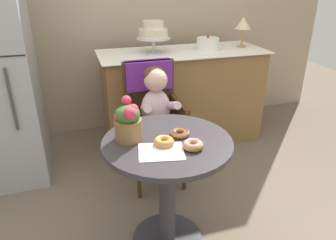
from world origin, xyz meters
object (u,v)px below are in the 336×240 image
at_px(donut_side, 164,141).
at_px(table_lamp, 243,24).
at_px(donut_front, 193,145).
at_px(seated_child, 157,106).
at_px(round_layer_cake, 208,44).
at_px(donut_mid, 180,132).
at_px(wicker_chair, 152,104).
at_px(cafe_table, 167,173).
at_px(flower_vase, 128,121).
at_px(tiered_cake_stand, 153,32).

relative_size(donut_side, table_lamp, 0.39).
bearing_deg(donut_front, seated_child, 89.83).
distance_m(seated_child, table_lamp, 1.34).
xyz_separation_m(round_layer_cake, table_lamp, (0.36, 0.01, 0.16)).
bearing_deg(table_lamp, donut_mid, -130.12).
xyz_separation_m(donut_mid, donut_side, (-0.12, -0.08, 0.00)).
xyz_separation_m(wicker_chair, table_lamp, (1.05, 0.55, 0.48)).
bearing_deg(cafe_table, seated_child, 80.10).
distance_m(cafe_table, donut_front, 0.28).
relative_size(seated_child, flower_vase, 3.03).
bearing_deg(donut_side, tiered_cake_stand, 77.41).
relative_size(seated_child, donut_side, 6.62).
height_order(seated_child, table_lamp, table_lamp).
bearing_deg(donut_front, donut_mid, 95.86).
height_order(donut_mid, table_lamp, table_lamp).
distance_m(wicker_chair, round_layer_cake, 0.93).
height_order(tiered_cake_stand, table_lamp, table_lamp).
bearing_deg(donut_side, round_layer_cake, 58.43).
xyz_separation_m(donut_front, donut_mid, (-0.02, 0.16, -0.00)).
distance_m(donut_mid, table_lamp, 1.70).
bearing_deg(donut_side, wicker_chair, 80.31).
xyz_separation_m(seated_child, donut_front, (-0.00, -0.72, 0.06)).
bearing_deg(cafe_table, donut_side, -125.37).
relative_size(cafe_table, donut_mid, 6.56).
distance_m(donut_front, tiered_cake_stand, 1.47).
relative_size(donut_mid, table_lamp, 0.38).
relative_size(wicker_chair, seated_child, 1.31).
bearing_deg(tiered_cake_stand, donut_mid, -98.27).
bearing_deg(flower_vase, donut_front, -33.35).
bearing_deg(flower_vase, tiered_cake_stand, 69.20).
bearing_deg(donut_side, cafe_table, 54.63).
distance_m(donut_front, flower_vase, 0.37).
bearing_deg(round_layer_cake, flower_vase, -128.98).
relative_size(cafe_table, seated_child, 0.99).
bearing_deg(donut_side, table_lamp, 48.69).
relative_size(round_layer_cake, table_lamp, 0.73).
distance_m(donut_side, tiered_cake_stand, 1.42).
distance_m(cafe_table, flower_vase, 0.38).
bearing_deg(wicker_chair, flower_vase, -109.07).
xyz_separation_m(seated_child, round_layer_cake, (0.69, 0.70, 0.28)).
xyz_separation_m(flower_vase, tiered_cake_stand, (0.47, 1.23, 0.25)).
height_order(wicker_chair, round_layer_cake, round_layer_cake).
relative_size(donut_front, flower_vase, 0.46).
bearing_deg(cafe_table, flower_vase, 159.98).
relative_size(cafe_table, donut_front, 6.54).
bearing_deg(donut_front, flower_vase, 146.65).
relative_size(cafe_table, round_layer_cake, 3.45).
height_order(wicker_chair, donut_side, wicker_chair).
bearing_deg(wicker_chair, round_layer_cake, 43.49).
height_order(donut_front, round_layer_cake, round_layer_cake).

